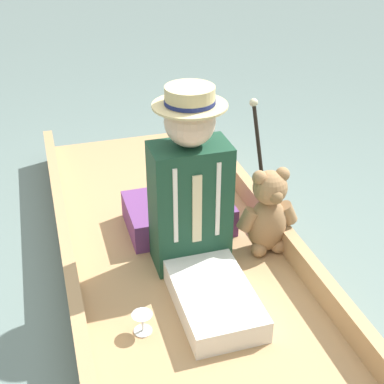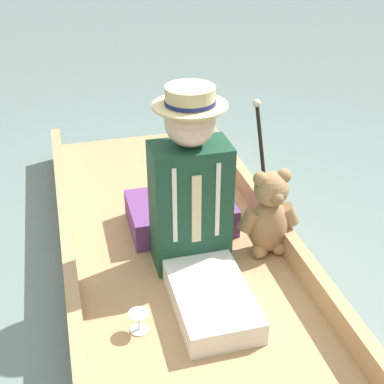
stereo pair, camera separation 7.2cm
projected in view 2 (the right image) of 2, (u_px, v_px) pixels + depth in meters
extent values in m
plane|color=slate|center=(186.00, 288.00, 2.65)|extent=(16.00, 16.00, 0.00)
cube|color=tan|center=(186.00, 280.00, 2.62)|extent=(1.14, 3.26, 0.10)
cube|color=tan|center=(290.00, 244.00, 2.68)|extent=(0.06, 3.26, 0.13)
cube|color=tan|center=(71.00, 280.00, 2.44)|extent=(0.06, 3.26, 0.13)
cube|color=#6B3875|center=(180.00, 213.00, 2.90)|extent=(0.55, 0.39, 0.16)
cube|color=white|center=(212.00, 300.00, 2.34)|extent=(0.33, 0.52, 0.11)
cube|color=#19422D|center=(190.00, 206.00, 2.52)|extent=(0.36, 0.21, 0.63)
cube|color=beige|center=(196.00, 210.00, 2.40)|extent=(0.04, 0.01, 0.35)
cube|color=white|center=(218.00, 201.00, 2.41)|extent=(0.02, 0.01, 0.38)
cube|color=white|center=(175.00, 207.00, 2.36)|extent=(0.02, 0.01, 0.38)
sphere|color=beige|center=(190.00, 121.00, 2.30)|extent=(0.23, 0.23, 0.23)
cylinder|color=#CCB77F|center=(190.00, 105.00, 2.26)|extent=(0.33, 0.33, 0.01)
cylinder|color=#CCB77F|center=(190.00, 95.00, 2.24)|extent=(0.21, 0.21, 0.08)
cylinder|color=navy|center=(190.00, 101.00, 2.25)|extent=(0.22, 0.22, 0.02)
ellipsoid|color=#9E754C|center=(268.00, 226.00, 2.67)|extent=(0.20, 0.17, 0.29)
sphere|color=#9E754C|center=(271.00, 189.00, 2.56)|extent=(0.17, 0.17, 0.17)
sphere|color=olive|center=(277.00, 199.00, 2.51)|extent=(0.07, 0.07, 0.07)
sphere|color=#9E754C|center=(284.00, 176.00, 2.54)|extent=(0.07, 0.07, 0.07)
sphere|color=#9E754C|center=(261.00, 179.00, 2.52)|extent=(0.07, 0.07, 0.07)
cylinder|color=#9E754C|center=(289.00, 215.00, 2.67)|extent=(0.11, 0.08, 0.13)
cylinder|color=#9E754C|center=(249.00, 221.00, 2.62)|extent=(0.11, 0.08, 0.13)
sphere|color=#9E754C|center=(279.00, 247.00, 2.70)|extent=(0.08, 0.08, 0.08)
sphere|color=#9E754C|center=(260.00, 250.00, 2.68)|extent=(0.08, 0.08, 0.08)
cylinder|color=silver|center=(139.00, 330.00, 2.25)|extent=(0.08, 0.08, 0.01)
cylinder|color=silver|center=(139.00, 325.00, 2.24)|extent=(0.01, 0.01, 0.05)
cone|color=silver|center=(139.00, 317.00, 2.22)|extent=(0.09, 0.09, 0.04)
cylinder|color=black|center=(264.00, 178.00, 2.71)|extent=(0.02, 0.34, 0.69)
sphere|color=beige|center=(257.00, 103.00, 2.67)|extent=(0.04, 0.04, 0.04)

